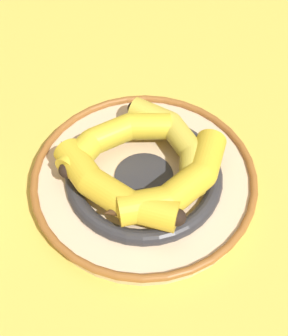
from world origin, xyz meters
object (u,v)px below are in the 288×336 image
at_px(decorative_bowl, 144,178).
at_px(banana_d, 109,188).
at_px(banana_b, 176,142).
at_px(banana_a, 178,185).
at_px(banana_c, 116,137).

relative_size(decorative_bowl, banana_d, 1.74).
relative_size(decorative_bowl, banana_b, 1.78).
distance_m(decorative_bowl, banana_a, 0.07).
bearing_deg(banana_a, decorative_bowl, 95.56).
bearing_deg(decorative_bowl, banana_d, -135.04).
bearing_deg(banana_d, banana_b, 77.67).
bearing_deg(banana_a, banana_c, 92.02).
relative_size(banana_a, banana_b, 0.94).
relative_size(decorative_bowl, banana_a, 1.90).
xyz_separation_m(banana_a, banana_b, (0.00, 0.07, -0.00)).
bearing_deg(banana_c, banana_a, 105.37).
distance_m(banana_a, banana_c, 0.11).
xyz_separation_m(decorative_bowl, banana_b, (0.04, 0.03, 0.03)).
relative_size(banana_c, banana_d, 0.95).
distance_m(banana_b, banana_c, 0.08).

